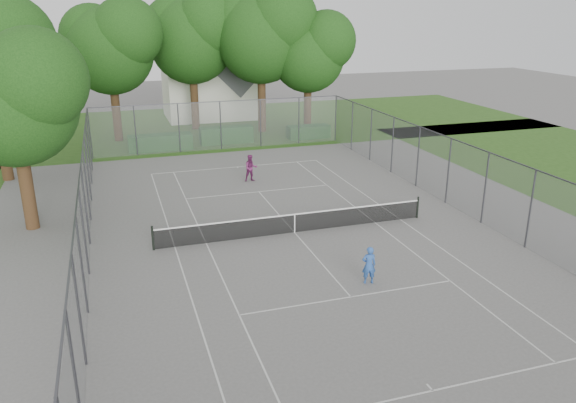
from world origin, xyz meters
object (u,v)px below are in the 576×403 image
object	(u,v)px
tennis_net	(295,222)
girl_player	(369,265)
house	(210,72)
woman_player	(251,168)

from	to	relation	value
tennis_net	girl_player	xyz separation A→B (m)	(1.07, -5.58, 0.23)
tennis_net	house	size ratio (longest dim) A/B	1.23
tennis_net	girl_player	world-z (taller)	girl_player
house	girl_player	distance (m)	35.81
tennis_net	house	xyz separation A→B (m)	(1.72, 30.05, 3.71)
house	girl_player	size ratio (longest dim) A/B	7.09
tennis_net	woman_player	xyz separation A→B (m)	(0.10, 8.54, 0.30)
tennis_net	house	distance (m)	30.33
girl_player	woman_player	xyz separation A→B (m)	(-0.98, 14.12, 0.07)
girl_player	woman_player	size ratio (longest dim) A/B	0.91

